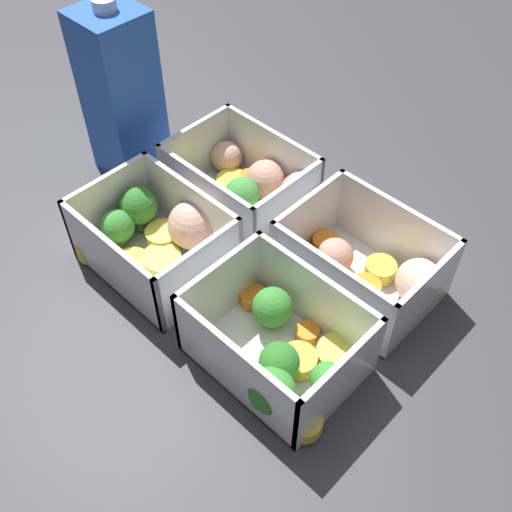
% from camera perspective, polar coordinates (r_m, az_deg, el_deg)
% --- Properties ---
extents(ground_plane, '(4.00, 4.00, 0.00)m').
position_cam_1_polar(ground_plane, '(0.60, 0.00, -1.67)').
color(ground_plane, '#38383D').
extents(container_near_left, '(0.15, 0.11, 0.08)m').
position_cam_1_polar(container_near_left, '(0.58, 10.49, -1.11)').
color(container_near_left, white).
rests_on(container_near_left, ground_plane).
extents(container_near_right, '(0.17, 0.13, 0.08)m').
position_cam_1_polar(container_near_right, '(0.66, -0.49, 6.69)').
color(container_near_right, white).
rests_on(container_near_right, ground_plane).
extents(container_far_left, '(0.16, 0.12, 0.08)m').
position_cam_1_polar(container_far_left, '(0.52, 2.43, -8.87)').
color(container_far_left, white).
rests_on(container_far_left, ground_plane).
extents(container_far_right, '(0.15, 0.14, 0.08)m').
position_cam_1_polar(container_far_right, '(0.61, -9.35, 1.81)').
color(container_far_right, white).
rests_on(container_far_right, ground_plane).
extents(juice_carton, '(0.07, 0.07, 0.20)m').
position_cam_1_polar(juice_carton, '(0.68, -12.68, 14.70)').
color(juice_carton, blue).
rests_on(juice_carton, ground_plane).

